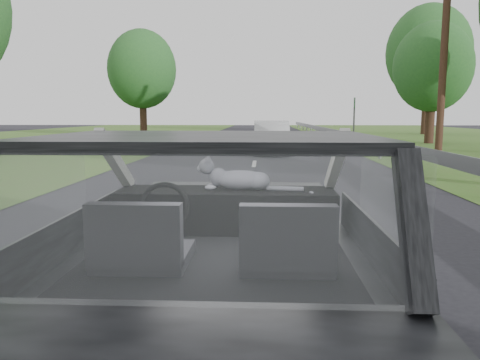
# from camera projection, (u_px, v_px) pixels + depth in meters

# --- Properties ---
(subject_car) EXTENTS (1.80, 4.00, 1.45)m
(subject_car) POSITION_uv_depth(u_px,v_px,m) (218.00, 251.00, 2.84)
(subject_car) COLOR #26272A
(subject_car) RESTS_ON ground
(dashboard) EXTENTS (1.58, 0.45, 0.30)m
(dashboard) POSITION_uv_depth(u_px,v_px,m) (226.00, 210.00, 3.44)
(dashboard) COLOR black
(dashboard) RESTS_ON subject_car
(driver_seat) EXTENTS (0.50, 0.72, 0.42)m
(driver_seat) POSITION_uv_depth(u_px,v_px,m) (140.00, 237.00, 2.55)
(driver_seat) COLOR #28282B
(driver_seat) RESTS_ON subject_car
(passenger_seat) EXTENTS (0.50, 0.72, 0.42)m
(passenger_seat) POSITION_uv_depth(u_px,v_px,m) (287.00, 239.00, 2.51)
(passenger_seat) COLOR #28282B
(passenger_seat) RESTS_ON subject_car
(steering_wheel) EXTENTS (0.36, 0.36, 0.04)m
(steering_wheel) POSITION_uv_depth(u_px,v_px,m) (164.00, 208.00, 3.16)
(steering_wheel) COLOR black
(steering_wheel) RESTS_ON dashboard
(cat) EXTENTS (0.57, 0.22, 0.25)m
(cat) POSITION_uv_depth(u_px,v_px,m) (240.00, 179.00, 3.42)
(cat) COLOR #8E8EA1
(cat) RESTS_ON dashboard
(guardrail) EXTENTS (0.05, 90.00, 0.32)m
(guardrail) POSITION_uv_depth(u_px,v_px,m) (413.00, 151.00, 12.55)
(guardrail) COLOR gray
(guardrail) RESTS_ON ground
(other_car) EXTENTS (1.61, 4.01, 1.32)m
(other_car) POSITION_uv_depth(u_px,v_px,m) (272.00, 137.00, 18.80)
(other_car) COLOR silver
(other_car) RESTS_ON ground
(highway_sign) EXTENTS (0.27, 1.04, 2.58)m
(highway_sign) POSITION_uv_depth(u_px,v_px,m) (354.00, 119.00, 28.46)
(highway_sign) COLOR #1A632A
(highway_sign) RESTS_ON ground
(utility_pole) EXTENTS (0.33, 0.33, 8.88)m
(utility_pole) POSITION_uv_depth(u_px,v_px,m) (445.00, 41.00, 18.41)
(utility_pole) COLOR #462A1D
(utility_pole) RESTS_ON ground
(tree_2) EXTENTS (5.07, 5.07, 6.31)m
(tree_2) POSITION_uv_depth(u_px,v_px,m) (432.00, 85.00, 25.17)
(tree_2) COLOR #225123
(tree_2) RESTS_ON ground
(tree_3) EXTENTS (8.48, 8.48, 9.88)m
(tree_3) POSITION_uv_depth(u_px,v_px,m) (427.00, 72.00, 37.03)
(tree_3) COLOR #225123
(tree_3) RESTS_ON ground
(tree_6) EXTENTS (6.45, 6.45, 7.38)m
(tree_6) POSITION_uv_depth(u_px,v_px,m) (142.00, 85.00, 33.57)
(tree_6) COLOR #225123
(tree_6) RESTS_ON ground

